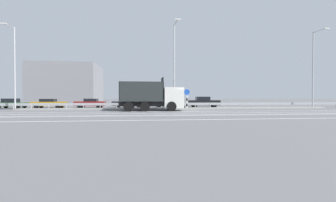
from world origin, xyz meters
name	(u,v)px	position (x,y,z in m)	size (l,w,h in m)	color
ground_plane	(186,111)	(0.00, 0.00, 0.00)	(320.00, 320.00, 0.00)	#565659
lane_strip_0	(152,112)	(-3.99, -1.71, 0.00)	(70.62, 0.16, 0.01)	silver
lane_strip_1	(153,113)	(-3.99, -4.08, 0.00)	(70.62, 0.16, 0.01)	silver
lane_strip_2	(154,115)	(-3.99, -6.04, 0.00)	(70.62, 0.16, 0.01)	silver
lane_strip_3	(154,116)	(-3.99, -6.77, 0.00)	(70.62, 0.16, 0.01)	silver
lane_strip_4	(157,120)	(-3.99, -10.23, 0.00)	(70.62, 0.16, 0.01)	silver
median_island	(182,108)	(0.00, 2.98, 0.09)	(38.84, 1.10, 0.18)	gray
median_guardrail	(180,104)	(0.00, 4.26, 0.57)	(70.62, 0.09, 0.78)	#9EA0A5
dump_truck	(160,99)	(-3.03, 0.08, 1.34)	(7.16, 2.77, 3.68)	silver
median_road_sign	(187,98)	(0.66, 2.98, 1.39)	(0.83, 0.16, 2.57)	white
street_lamp_0	(14,64)	(-19.78, 2.97, 5.32)	(0.70, 2.29, 9.65)	#ADADB2
street_lamp_1	(174,62)	(-0.94, 2.92, 5.90)	(0.71, 2.63, 10.70)	#ADADB2
street_lamp_2	(314,66)	(17.89, 2.69, 5.67)	(0.71, 2.31, 10.33)	#ADADB2
parked_car_1	(11,103)	(-22.76, 7.90, 0.67)	(3.92, 1.89, 1.33)	#335B33
parked_car_2	(49,103)	(-17.93, 8.06, 0.67)	(4.47, 1.95, 1.28)	#B27A14
parked_car_3	(90,103)	(-12.22, 7.59, 0.68)	(4.08, 1.94, 1.31)	maroon
parked_car_4	(128,103)	(-6.99, 7.96, 0.71)	(4.77, 2.12, 1.38)	black
parked_car_5	(167,102)	(-1.27, 7.90, 0.78)	(4.28, 2.02, 1.54)	#335B33
parked_car_6	(203,102)	(4.18, 7.96, 0.79)	(4.81, 2.12, 1.59)	black
background_building_0	(68,85)	(-19.02, 19.66, 3.79)	(11.39, 9.99, 7.59)	gray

